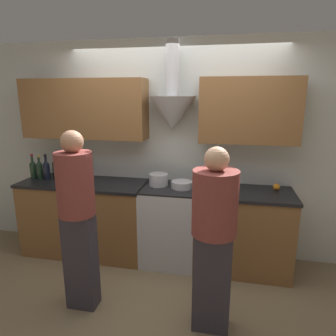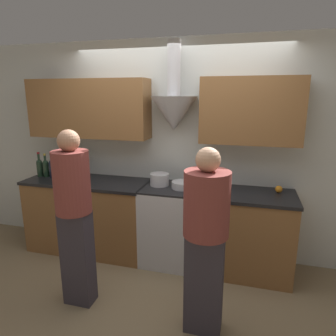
{
  "view_description": "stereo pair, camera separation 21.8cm",
  "coord_description": "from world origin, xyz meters",
  "px_view_note": "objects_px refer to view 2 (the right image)",
  "views": [
    {
      "loc": [
        0.63,
        -2.93,
        1.97
      ],
      "look_at": [
        0.0,
        0.21,
        1.18
      ],
      "focal_mm": 32.0,
      "sensor_mm": 36.0,
      "label": 1
    },
    {
      "loc": [
        0.85,
        -2.88,
        1.97
      ],
      "look_at": [
        0.0,
        0.21,
        1.18
      ],
      "focal_mm": 32.0,
      "sensor_mm": 36.0,
      "label": 2
    }
  ],
  "objects_px": {
    "wine_bottle_2": "(52,167)",
    "wine_bottle_3": "(61,167)",
    "stove_range": "(170,224)",
    "wine_bottle_0": "(40,167)",
    "wine_bottle_1": "(46,167)",
    "orange_fruit": "(279,189)",
    "person_foreground_right": "(206,236)",
    "mixing_bowl": "(182,185)",
    "person_foreground_left": "(74,212)",
    "wine_bottle_4": "(67,168)",
    "wine_bottle_5": "(76,168)",
    "stock_pot": "(160,179)"
  },
  "relations": [
    {
      "from": "wine_bottle_0",
      "to": "orange_fruit",
      "type": "height_order",
      "value": "wine_bottle_0"
    },
    {
      "from": "stove_range",
      "to": "orange_fruit",
      "type": "relative_size",
      "value": 12.22
    },
    {
      "from": "mixing_bowl",
      "to": "person_foreground_left",
      "type": "bearing_deg",
      "value": -129.78
    },
    {
      "from": "mixing_bowl",
      "to": "wine_bottle_1",
      "type": "bearing_deg",
      "value": 179.44
    },
    {
      "from": "wine_bottle_1",
      "to": "wine_bottle_5",
      "type": "relative_size",
      "value": 0.92
    },
    {
      "from": "stove_range",
      "to": "wine_bottle_3",
      "type": "bearing_deg",
      "value": 178.69
    },
    {
      "from": "stock_pot",
      "to": "mixing_bowl",
      "type": "bearing_deg",
      "value": -9.15
    },
    {
      "from": "orange_fruit",
      "to": "wine_bottle_1",
      "type": "bearing_deg",
      "value": -177.78
    },
    {
      "from": "wine_bottle_0",
      "to": "wine_bottle_2",
      "type": "xyz_separation_m",
      "value": [
        0.19,
        0.0,
        0.0
      ]
    },
    {
      "from": "stove_range",
      "to": "wine_bottle_0",
      "type": "distance_m",
      "value": 1.85
    },
    {
      "from": "person_foreground_right",
      "to": "stove_range",
      "type": "bearing_deg",
      "value": 119.2
    },
    {
      "from": "wine_bottle_2",
      "to": "wine_bottle_3",
      "type": "bearing_deg",
      "value": 12.46
    },
    {
      "from": "wine_bottle_1",
      "to": "stock_pot",
      "type": "relative_size",
      "value": 1.37
    },
    {
      "from": "wine_bottle_0",
      "to": "wine_bottle_1",
      "type": "relative_size",
      "value": 1.05
    },
    {
      "from": "stove_range",
      "to": "person_foreground_right",
      "type": "distance_m",
      "value": 1.21
    },
    {
      "from": "wine_bottle_2",
      "to": "stock_pot",
      "type": "distance_m",
      "value": 1.43
    },
    {
      "from": "person_foreground_left",
      "to": "orange_fruit",
      "type": "bearing_deg",
      "value": 30.4
    },
    {
      "from": "wine_bottle_5",
      "to": "person_foreground_left",
      "type": "relative_size",
      "value": 0.2
    },
    {
      "from": "wine_bottle_2",
      "to": "wine_bottle_0",
      "type": "bearing_deg",
      "value": -179.64
    },
    {
      "from": "wine_bottle_4",
      "to": "wine_bottle_3",
      "type": "bearing_deg",
      "value": 171.27
    },
    {
      "from": "person_foreground_left",
      "to": "person_foreground_right",
      "type": "distance_m",
      "value": 1.21
    },
    {
      "from": "wine_bottle_3",
      "to": "wine_bottle_5",
      "type": "bearing_deg",
      "value": 0.15
    },
    {
      "from": "orange_fruit",
      "to": "person_foreground_left",
      "type": "relative_size",
      "value": 0.05
    },
    {
      "from": "wine_bottle_1",
      "to": "wine_bottle_2",
      "type": "distance_m",
      "value": 0.1
    },
    {
      "from": "wine_bottle_4",
      "to": "mixing_bowl",
      "type": "relative_size",
      "value": 1.44
    },
    {
      "from": "wine_bottle_1",
      "to": "stock_pot",
      "type": "xyz_separation_m",
      "value": [
        1.53,
        0.03,
        -0.05
      ]
    },
    {
      "from": "stock_pot",
      "to": "mixing_bowl",
      "type": "xyz_separation_m",
      "value": [
        0.28,
        -0.05,
        -0.03
      ]
    },
    {
      "from": "stock_pot",
      "to": "person_foreground_right",
      "type": "bearing_deg",
      "value": -55.97
    },
    {
      "from": "mixing_bowl",
      "to": "orange_fruit",
      "type": "height_order",
      "value": "mixing_bowl"
    },
    {
      "from": "wine_bottle_1",
      "to": "person_foreground_right",
      "type": "xyz_separation_m",
      "value": [
        2.22,
        -1.01,
        -0.19
      ]
    },
    {
      "from": "stove_range",
      "to": "wine_bottle_0",
      "type": "height_order",
      "value": "wine_bottle_0"
    },
    {
      "from": "orange_fruit",
      "to": "person_foreground_right",
      "type": "bearing_deg",
      "value": -119.53
    },
    {
      "from": "wine_bottle_1",
      "to": "orange_fruit",
      "type": "bearing_deg",
      "value": 2.22
    },
    {
      "from": "stove_range",
      "to": "mixing_bowl",
      "type": "bearing_deg",
      "value": -3.5
    },
    {
      "from": "wine_bottle_2",
      "to": "wine_bottle_4",
      "type": "relative_size",
      "value": 0.93
    },
    {
      "from": "wine_bottle_0",
      "to": "stove_range",
      "type": "bearing_deg",
      "value": -0.25
    },
    {
      "from": "orange_fruit",
      "to": "wine_bottle_3",
      "type": "bearing_deg",
      "value": -178.13
    },
    {
      "from": "wine_bottle_1",
      "to": "person_foreground_left",
      "type": "bearing_deg",
      "value": -43.62
    },
    {
      "from": "wine_bottle_0",
      "to": "person_foreground_right",
      "type": "xyz_separation_m",
      "value": [
        2.32,
        -1.0,
        -0.19
      ]
    },
    {
      "from": "wine_bottle_5",
      "to": "person_foreground_left",
      "type": "distance_m",
      "value": 1.16
    },
    {
      "from": "wine_bottle_5",
      "to": "person_foreground_right",
      "type": "distance_m",
      "value": 2.08
    },
    {
      "from": "wine_bottle_4",
      "to": "person_foreground_right",
      "type": "height_order",
      "value": "person_foreground_right"
    },
    {
      "from": "wine_bottle_3",
      "to": "person_foreground_left",
      "type": "distance_m",
      "value": 1.29
    },
    {
      "from": "wine_bottle_3",
      "to": "orange_fruit",
      "type": "distance_m",
      "value": 2.65
    },
    {
      "from": "wine_bottle_0",
      "to": "person_foreground_left",
      "type": "xyz_separation_m",
      "value": [
        1.11,
        -0.97,
        -0.12
      ]
    },
    {
      "from": "stove_range",
      "to": "wine_bottle_4",
      "type": "height_order",
      "value": "wine_bottle_4"
    },
    {
      "from": "wine_bottle_0",
      "to": "orange_fruit",
      "type": "xyz_separation_m",
      "value": [
        2.95,
        0.11,
        -0.09
      ]
    },
    {
      "from": "wine_bottle_5",
      "to": "orange_fruit",
      "type": "height_order",
      "value": "wine_bottle_5"
    },
    {
      "from": "stove_range",
      "to": "person_foreground_left",
      "type": "relative_size",
      "value": 0.55
    },
    {
      "from": "wine_bottle_5",
      "to": "mixing_bowl",
      "type": "height_order",
      "value": "wine_bottle_5"
    }
  ]
}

